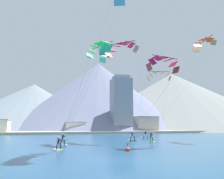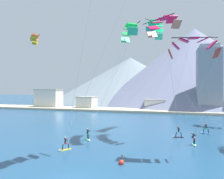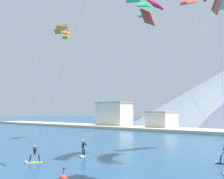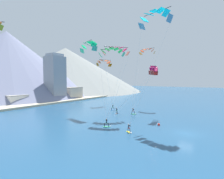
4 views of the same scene
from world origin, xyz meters
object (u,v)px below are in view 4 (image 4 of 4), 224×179
at_px(kitesurfer_near_lead, 108,124).
at_px(kitesurfer_far_right, 134,112).
at_px(kitesurfer_far_left, 129,130).
at_px(parafoil_kite_distant_high_outer, 89,46).
at_px(parafoil_kite_far_left, 155,17).
at_px(kitesurfer_near_trail, 112,108).
at_px(parafoil_kite_near_lead, 112,52).
at_px(race_marker_buoy, 159,125).
at_px(parafoil_kite_near_trail, 116,50).
at_px(kitesurfer_mid_center, 116,112).
at_px(parafoil_kite_distant_low_drift, 104,62).
at_px(parafoil_kite_far_right, 147,51).
at_px(parafoil_kite_mid_center, 154,70).

height_order(kitesurfer_near_lead, kitesurfer_far_right, kitesurfer_near_lead).
distance_m(kitesurfer_far_left, kitesurfer_far_right, 16.84).
distance_m(kitesurfer_near_lead, parafoil_kite_distant_high_outer, 23.73).
bearing_deg(parafoil_kite_far_left, kitesurfer_near_trail, 59.22).
xyz_separation_m(parafoil_kite_near_lead, race_marker_buoy, (1.55, -10.85, -15.90)).
xyz_separation_m(kitesurfer_near_lead, kitesurfer_far_left, (-0.88, -5.50, -0.11)).
xyz_separation_m(kitesurfer_near_trail, parafoil_kite_near_trail, (-6.63, -5.60, 16.66)).
distance_m(kitesurfer_mid_center, parafoil_kite_near_trail, 16.86).
bearing_deg(parafoil_kite_near_lead, kitesurfer_near_trail, 33.51).
bearing_deg(parafoil_kite_distant_low_drift, parafoil_kite_distant_high_outer, -156.82).
height_order(kitesurfer_near_trail, kitesurfer_far_left, kitesurfer_near_trail).
relative_size(kitesurfer_near_lead, kitesurfer_mid_center, 1.02).
xyz_separation_m(kitesurfer_far_right, parafoil_kite_far_right, (12.31, 1.40, 18.44)).
relative_size(kitesurfer_near_lead, parafoil_kite_far_right, 0.10).
relative_size(kitesurfer_mid_center, parafoil_kite_distant_high_outer, 0.28).
bearing_deg(kitesurfer_near_trail, parafoil_kite_distant_high_outer, 165.05).
distance_m(parafoil_kite_near_lead, parafoil_kite_distant_high_outer, 10.59).
bearing_deg(parafoil_kite_far_right, parafoil_kite_near_lead, -179.57).
height_order(kitesurfer_mid_center, parafoil_kite_near_lead, parafoil_kite_near_lead).
relative_size(kitesurfer_far_left, race_marker_buoy, 1.64).
bearing_deg(kitesurfer_near_lead, parafoil_kite_far_right, 5.95).
relative_size(kitesurfer_far_left, parafoil_kite_near_trail, 0.10).
distance_m(kitesurfer_near_trail, kitesurfer_mid_center, 6.26).
bearing_deg(kitesurfer_mid_center, parafoil_kite_far_right, -11.46).
xyz_separation_m(kitesurfer_far_left, parafoil_kite_near_trail, (11.06, 10.04, 16.76)).
height_order(parafoil_kite_far_right, parafoil_kite_distant_low_drift, parafoil_kite_far_right).
bearing_deg(parafoil_kite_far_left, kitesurfer_far_left, 167.31).
relative_size(parafoil_kite_near_trail, parafoil_kite_far_right, 0.91).
relative_size(kitesurfer_near_lead, kitesurfer_near_trail, 1.01).
xyz_separation_m(kitesurfer_near_lead, parafoil_kite_near_lead, (5.46, 2.64, 15.49)).
height_order(parafoil_kite_near_lead, parafoil_kite_near_trail, parafoil_kite_near_trail).
xyz_separation_m(parafoil_kite_near_trail, parafoil_kite_distant_low_drift, (15.11, 14.99, -1.02)).
bearing_deg(parafoil_kite_near_trail, race_marker_buoy, -103.88).
height_order(kitesurfer_mid_center, parafoil_kite_distant_low_drift, parafoil_kite_distant_low_drift).
relative_size(parafoil_kite_near_lead, parafoil_kite_distant_high_outer, 2.42).
distance_m(kitesurfer_mid_center, parafoil_kite_distant_low_drift, 24.55).
bearing_deg(parafoil_kite_mid_center, kitesurfer_near_trail, 78.95).
xyz_separation_m(kitesurfer_far_left, parafoil_kite_far_right, (27.67, 8.29, 18.55)).
distance_m(parafoil_kite_near_trail, parafoil_kite_far_left, 13.30).
relative_size(kitesurfer_far_left, parafoil_kite_far_right, 0.09).
relative_size(kitesurfer_mid_center, race_marker_buoy, 1.75).
relative_size(parafoil_kite_mid_center, parafoil_kite_distant_low_drift, 1.86).
height_order(parafoil_kite_near_trail, parafoil_kite_distant_low_drift, parafoil_kite_near_trail).
height_order(parafoil_kite_mid_center, parafoil_kite_far_right, parafoil_kite_far_right).
bearing_deg(parafoil_kite_distant_high_outer, race_marker_buoy, -94.13).
distance_m(parafoil_kite_mid_center, parafoil_kite_far_left, 13.02).
height_order(kitesurfer_far_left, parafoil_kite_distant_high_outer, parafoil_kite_distant_high_outer).
xyz_separation_m(kitesurfer_far_left, kitesurfer_far_right, (15.37, 6.89, 0.11)).
distance_m(kitesurfer_near_lead, race_marker_buoy, 10.81).
bearing_deg(kitesurfer_near_lead, parafoil_kite_distant_low_drift, 37.70).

